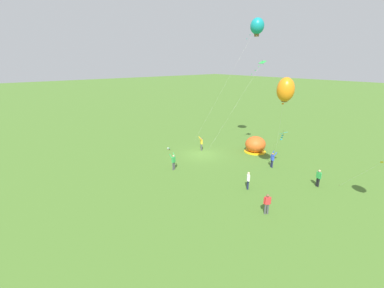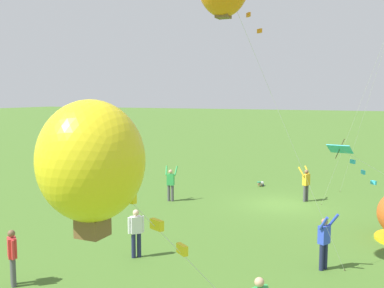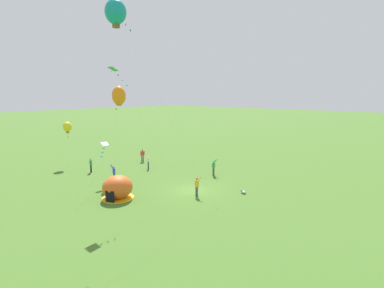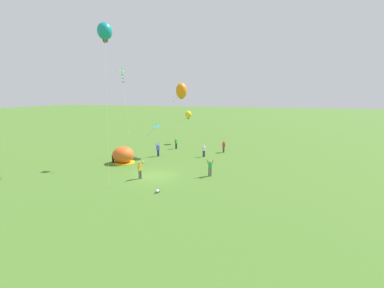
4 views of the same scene
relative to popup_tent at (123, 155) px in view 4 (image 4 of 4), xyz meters
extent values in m
plane|color=#477028|center=(6.04, -3.73, -1.00)|extent=(300.00, 300.00, 0.00)
ellipsoid|color=#D8591E|center=(0.01, 0.00, 0.05)|extent=(2.70, 2.60, 2.10)
cylinder|color=yellow|center=(0.01, 0.00, -0.95)|extent=(2.81, 2.81, 0.10)
cube|color=black|center=(-1.16, -0.50, -0.45)|extent=(0.43, 0.78, 1.10)
cylinder|color=white|center=(8.33, -7.96, -0.83)|extent=(0.29, 0.36, 0.22)
sphere|color=#9E7051|center=(8.40, -7.71, -0.80)|extent=(0.19, 0.19, 0.19)
cylinder|color=#338C59|center=(8.40, -7.71, -0.71)|extent=(0.24, 0.24, 0.06)
cylinder|color=#9E7051|center=(8.27, -7.82, -0.91)|extent=(0.07, 0.07, 0.17)
cylinder|color=#9E7051|center=(8.46, -7.87, -0.91)|extent=(0.07, 0.07, 0.17)
cylinder|color=navy|center=(8.22, -8.05, -0.93)|extent=(0.09, 0.09, 0.13)
cylinder|color=navy|center=(8.38, -8.09, -0.93)|extent=(0.09, 0.09, 0.13)
cylinder|color=#4C4C51|center=(11.79, -2.01, -0.56)|extent=(0.15, 0.15, 0.88)
cylinder|color=#4C4C51|center=(11.60, -2.06, -0.56)|extent=(0.15, 0.15, 0.88)
cube|color=green|center=(11.69, -2.03, 0.18)|extent=(0.42, 0.32, 0.60)
sphere|color=tan|center=(11.69, -2.03, 0.61)|extent=(0.22, 0.22, 0.22)
cylinder|color=green|center=(11.99, -2.12, 0.65)|extent=(0.23, 0.38, 0.50)
cylinder|color=green|center=(11.47, -2.24, 0.65)|extent=(0.11, 0.38, 0.50)
cylinder|color=#1E2347|center=(9.02, 6.07, -0.56)|extent=(0.15, 0.15, 0.88)
cylinder|color=#1E2347|center=(8.89, 5.92, -0.56)|extent=(0.15, 0.15, 0.88)
cube|color=white|center=(8.96, 5.99, 0.18)|extent=(0.43, 0.44, 0.60)
sphere|color=beige|center=(8.96, 5.99, 0.61)|extent=(0.22, 0.22, 0.22)
cylinder|color=white|center=(9.13, 6.18, 0.18)|extent=(0.09, 0.09, 0.58)
cylinder|color=white|center=(8.79, 5.81, 0.18)|extent=(0.09, 0.09, 0.58)
cylinder|color=#4C4C51|center=(11.16, 9.49, -0.56)|extent=(0.15, 0.15, 0.88)
cylinder|color=#4C4C51|center=(11.01, 9.61, -0.56)|extent=(0.15, 0.15, 0.88)
cube|color=red|center=(11.09, 9.55, 0.18)|extent=(0.45, 0.42, 0.60)
sphere|color=brown|center=(11.09, 9.55, 0.61)|extent=(0.22, 0.22, 0.22)
cylinder|color=red|center=(11.28, 9.40, 0.18)|extent=(0.09, 0.09, 0.58)
cylinder|color=red|center=(10.89, 9.71, 0.18)|extent=(0.09, 0.09, 0.58)
cylinder|color=#4C4C51|center=(5.08, -4.89, -0.56)|extent=(0.15, 0.15, 0.88)
cylinder|color=#4C4C51|center=(4.99, -5.07, -0.56)|extent=(0.15, 0.15, 0.88)
cube|color=gold|center=(5.03, -4.98, 0.18)|extent=(0.38, 0.45, 0.60)
sphere|color=brown|center=(5.03, -4.98, 0.61)|extent=(0.22, 0.22, 0.22)
cylinder|color=gold|center=(5.28, -4.81, 0.65)|extent=(0.39, 0.19, 0.50)
cylinder|color=gold|center=(5.05, -5.29, 0.65)|extent=(0.36, 0.29, 0.50)
cylinder|color=#1E2347|center=(2.74, 4.34, -0.56)|extent=(0.15, 0.15, 0.88)
cylinder|color=#1E2347|center=(2.83, 4.52, -0.56)|extent=(0.15, 0.15, 0.88)
cube|color=blue|center=(2.78, 4.43, 0.18)|extent=(0.39, 0.45, 0.60)
sphere|color=#9E7051|center=(2.78, 4.43, 0.61)|extent=(0.22, 0.22, 0.22)
cylinder|color=blue|center=(2.53, 4.26, 0.65)|extent=(0.39, 0.20, 0.50)
cylinder|color=blue|center=(2.77, 4.73, 0.65)|extent=(0.36, 0.30, 0.50)
cylinder|color=black|center=(3.44, 10.00, -0.56)|extent=(0.15, 0.15, 0.88)
cylinder|color=black|center=(3.38, 9.81, -0.56)|extent=(0.15, 0.15, 0.88)
cube|color=green|center=(3.41, 9.90, 0.18)|extent=(0.35, 0.44, 0.60)
sphere|color=tan|center=(3.41, 9.90, 0.61)|extent=(0.22, 0.22, 0.22)
cylinder|color=green|center=(3.49, 10.14, 0.18)|extent=(0.09, 0.09, 0.58)
cylinder|color=green|center=(3.33, 9.67, 0.18)|extent=(0.09, 0.09, 0.58)
cylinder|color=silver|center=(2.64, 13.31, 1.52)|extent=(2.10, 4.23, 5.04)
cylinder|color=brown|center=(1.59, 11.20, -0.97)|extent=(0.03, 0.03, 0.06)
ellipsoid|color=yellow|center=(3.68, 15.42, 4.04)|extent=(1.11, 1.11, 1.26)
cube|color=brown|center=(3.68, 15.42, 3.34)|extent=(0.28, 0.28, 0.20)
cube|color=yellow|center=(3.49, 15.02, 3.59)|extent=(0.21, 0.12, 0.12)
cube|color=yellow|center=(3.32, 14.69, 3.21)|extent=(0.21, 0.14, 0.12)
cube|color=yellow|center=(3.16, 14.36, 2.83)|extent=(0.20, 0.17, 0.12)
cylinder|color=silver|center=(1.53, -4.90, 6.70)|extent=(4.18, 6.81, 15.40)
cylinder|color=brown|center=(3.62, -8.31, -0.97)|extent=(0.03, 0.03, 0.06)
ellipsoid|color=teal|center=(-0.55, -1.50, 14.40)|extent=(1.64, 1.64, 1.86)
cube|color=brown|center=(-0.55, -1.50, 13.37)|extent=(0.41, 0.41, 0.29)
cube|color=teal|center=(-0.33, -1.86, 13.89)|extent=(0.20, 0.17, 0.12)
cube|color=teal|center=(-0.15, -2.16, 13.45)|extent=(0.18, 0.19, 0.12)
cube|color=teal|center=(0.04, -2.46, 13.01)|extent=(0.20, 0.16, 0.12)
cylinder|color=silver|center=(2.18, -2.15, 4.65)|extent=(3.94, 4.77, 11.29)
cylinder|color=brown|center=(4.14, -4.53, -0.97)|extent=(0.03, 0.03, 0.06)
cube|color=green|center=(0.21, 0.23, 10.29)|extent=(0.74, 0.79, 0.32)
cylinder|color=#332314|center=(0.21, 0.23, 10.30)|extent=(0.18, 0.21, 0.53)
cube|color=green|center=(0.48, -0.09, 9.79)|extent=(0.20, 0.17, 0.12)
cube|color=green|center=(0.71, -0.37, 9.36)|extent=(0.17, 0.20, 0.12)
cube|color=green|center=(0.94, -0.64, 8.93)|extent=(0.19, 0.18, 0.12)
cylinder|color=silver|center=(-0.73, 2.77, 1.05)|extent=(6.09, 4.73, 4.10)
cylinder|color=brown|center=(-3.77, 0.41, -0.97)|extent=(0.03, 0.03, 0.06)
cube|color=#33B7D1|center=(2.32, 5.13, 3.09)|extent=(0.75, 0.70, 0.31)
cylinder|color=#332314|center=(2.32, 5.13, 3.10)|extent=(0.25, 0.20, 0.59)
cube|color=#33B7D1|center=(1.96, 4.85, 2.70)|extent=(0.18, 0.19, 0.12)
cube|color=#33B7D1|center=(1.66, 4.62, 2.36)|extent=(0.14, 0.21, 0.12)
cube|color=#33B7D1|center=(1.37, 4.39, 2.01)|extent=(0.19, 0.18, 0.12)
cylinder|color=silver|center=(3.81, 5.48, 3.51)|extent=(3.37, 2.49, 9.01)
cylinder|color=brown|center=(2.13, 4.25, -0.97)|extent=(0.03, 0.03, 0.06)
ellipsoid|color=orange|center=(5.49, 6.72, 8.01)|extent=(1.55, 1.55, 2.16)
cube|color=brown|center=(5.49, 6.72, 7.04)|extent=(0.39, 0.39, 0.28)
cube|color=orange|center=(5.16, 6.48, 7.48)|extent=(0.16, 0.20, 0.12)
cube|color=orange|center=(4.87, 6.27, 7.03)|extent=(0.17, 0.19, 0.12)
cube|color=orange|center=(4.59, 6.06, 6.58)|extent=(0.19, 0.18, 0.12)
camera|label=1|loc=(26.68, 19.32, 10.45)|focal=24.00mm
camera|label=2|loc=(0.86, 19.14, 4.71)|focal=42.00mm
camera|label=3|loc=(-15.28, -21.50, 8.27)|focal=28.00mm
camera|label=4|loc=(17.52, -27.53, 7.56)|focal=24.00mm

